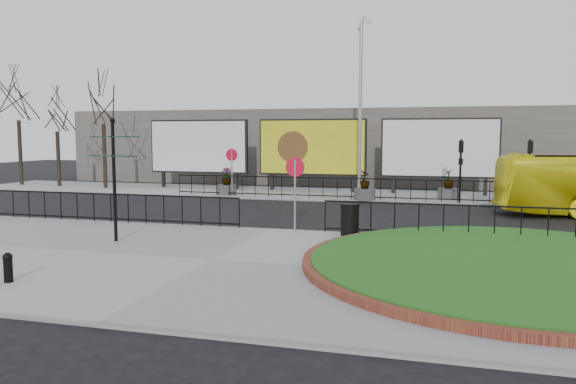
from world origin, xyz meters
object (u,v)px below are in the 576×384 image
(litter_bin, at_px, (350,219))
(planter_c, at_px, (448,189))
(planter_a, at_px, (227,186))
(fingerpost_sign, at_px, (114,167))
(billboard_mid, at_px, (312,148))
(planter_b, at_px, (365,190))
(lamp_post, at_px, (360,106))
(bollard, at_px, (8,266))

(litter_bin, xyz_separation_m, planter_c, (3.13, 11.60, -0.01))
(planter_a, bearing_deg, fingerpost_sign, -82.99)
(billboard_mid, distance_m, fingerpost_sign, 16.56)
(planter_a, height_order, planter_b, planter_b)
(billboard_mid, xyz_separation_m, lamp_post, (3.01, -1.97, 2.23))
(fingerpost_sign, xyz_separation_m, planter_a, (-1.62, 13.15, -1.75))
(fingerpost_sign, height_order, planter_a, fingerpost_sign)
(planter_a, relative_size, planter_b, 0.99)
(planter_a, xyz_separation_m, planter_c, (11.43, 1.28, 0.02))
(planter_a, distance_m, planter_c, 11.50)
(planter_c, bearing_deg, bollard, -116.10)
(bollard, distance_m, planter_a, 18.08)
(billboard_mid, xyz_separation_m, planter_a, (-3.93, -3.25, -1.99))
(planter_c, bearing_deg, lamp_post, 180.00)
(planter_a, xyz_separation_m, planter_b, (7.43, -0.32, -0.00))
(lamp_post, relative_size, planter_c, 6.28)
(fingerpost_sign, xyz_separation_m, planter_b, (5.82, 12.83, -1.75))
(litter_bin, relative_size, planter_b, 0.70)
(lamp_post, relative_size, fingerpost_sign, 2.48)
(billboard_mid, distance_m, bollard, 21.41)
(fingerpost_sign, relative_size, planter_a, 2.55)
(lamp_post, distance_m, planter_b, 4.54)
(lamp_post, bearing_deg, planter_c, -0.00)
(billboard_mid, relative_size, bollard, 9.44)
(billboard_mid, xyz_separation_m, fingerpost_sign, (-2.32, -16.40, -0.24))
(fingerpost_sign, xyz_separation_m, litter_bin, (6.68, 2.83, -1.72))
(bollard, height_order, planter_c, planter_c)
(lamp_post, relative_size, planter_b, 6.25)
(planter_b, height_order, planter_c, planter_b)
(billboard_mid, height_order, lamp_post, lamp_post)
(fingerpost_sign, height_order, planter_b, fingerpost_sign)
(fingerpost_sign, height_order, planter_c, fingerpost_sign)
(billboard_mid, bearing_deg, bollard, -95.20)
(billboard_mid, relative_size, lamp_post, 0.67)
(litter_bin, bearing_deg, planter_a, 128.79)
(billboard_mid, height_order, bollard, billboard_mid)
(billboard_mid, distance_m, planter_a, 5.47)
(lamp_post, xyz_separation_m, bollard, (-4.94, -19.25, -4.35))
(planter_c, bearing_deg, billboard_mid, 165.27)
(bollard, relative_size, planter_c, 0.45)
(lamp_post, xyz_separation_m, planter_a, (-6.94, -1.28, -4.22))
(bollard, xyz_separation_m, litter_bin, (6.30, 7.65, 0.16))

